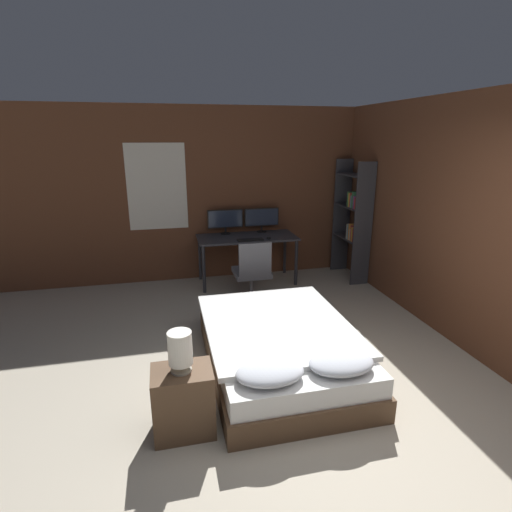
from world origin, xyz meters
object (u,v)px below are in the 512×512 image
Objects in this scene: monitor_left at (225,220)px; office_chair at (252,277)px; nightstand at (183,401)px; monitor_right at (262,218)px; bedside_lamp at (180,349)px; bookshelf at (354,216)px; keyboard at (250,240)px; computer_mouse at (269,238)px; bed at (280,348)px; desk at (247,242)px.

office_chair is at bearing -79.30° from monitor_left.
nightstand is 3.81m from monitor_right.
bookshelf is (2.88, 3.00, 0.31)m from bedside_lamp.
keyboard is (-0.30, -0.49, -0.22)m from monitor_right.
bookshelf is at bearing 2.00° from computer_mouse.
nightstand is 1.69× the size of bedside_lamp.
keyboard is (0.20, 2.27, 0.53)m from bed.
office_chair is at bearing -96.71° from desk.
bedside_lamp is 3.56m from monitor_left.
monitor_right is 0.30× the size of bookshelf.
office_chair is at bearing -160.96° from bookshelf.
monitor_left is at bearing 139.86° from computer_mouse.
monitor_left reaches higher than desk.
keyboard is 0.29m from computer_mouse.
monitor_left is 0.79m from computer_mouse.
monitor_right is at bearing 0.00° from monitor_left.
desk is 0.87m from office_chair.
nightstand is at bearing -133.88° from bookshelf.
computer_mouse is at bearing 63.52° from bedside_lamp.
computer_mouse is 0.08× the size of office_chair.
monitor_right is 1.28m from office_chair.
nightstand is at bearing 90.00° from bedside_lamp.
nightstand is 1.39× the size of keyboard.
bedside_lamp is 0.83× the size of keyboard.
bookshelf is (1.79, 0.62, 0.67)m from office_chair.
bookshelf reaches higher than nightstand.
monitor_left is at bearing 75.54° from bedside_lamp.
keyboard is at bearing 84.94° from bed.
bed is 2.39m from computer_mouse.
bookshelf is (1.41, 0.05, 0.27)m from computer_mouse.
keyboard is at bearing 68.13° from bedside_lamp.
office_chair reaches higher than nightstand.
desk is (1.18, 3.19, -0.06)m from bedside_lamp.
nightstand is at bearing -111.87° from keyboard.
desk is at bearing 139.54° from computer_mouse.
monitor_left is (-0.09, 2.76, 0.75)m from bed.
monitor_left is 0.30× the size of bookshelf.
monitor_left is (0.89, 3.44, 0.71)m from nightstand.
bedside_lamp is at bearing -116.48° from computer_mouse.
desk is 0.26m from keyboard.
desk is at bearing 90.00° from keyboard.
bedside_lamp is at bearing -113.28° from monitor_right.
bed is at bearing -102.08° from computer_mouse.
computer_mouse is (0.29, -0.24, 0.10)m from desk.
bookshelf is (1.40, -0.44, 0.06)m from monitor_right.
bed is 3.11m from bookshelf.
nightstand is 3.33m from computer_mouse.
office_chair reaches higher than bed.
bed is 1.07× the size of bookshelf.
keyboard is (1.18, 2.95, 0.03)m from bedside_lamp.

